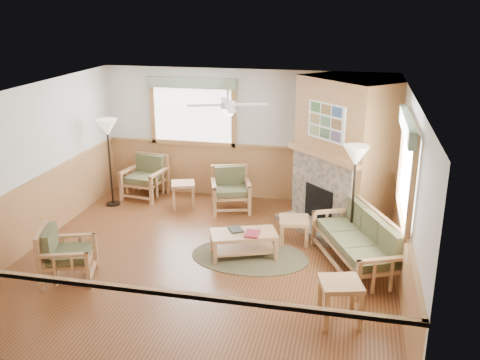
% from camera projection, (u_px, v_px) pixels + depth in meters
% --- Properties ---
extents(floor, '(6.00, 6.00, 0.01)m').
position_uv_depth(floor, '(207.00, 259.00, 8.68)').
color(floor, brown).
rests_on(floor, ground).
extents(ceiling, '(6.00, 6.00, 0.01)m').
position_uv_depth(ceiling, '(203.00, 93.00, 7.82)').
color(ceiling, white).
rests_on(ceiling, floor).
extents(wall_back, '(6.00, 0.02, 2.70)m').
position_uv_depth(wall_back, '(245.00, 135.00, 11.03)').
color(wall_back, silver).
rests_on(wall_back, floor).
extents(wall_front, '(6.00, 0.02, 2.70)m').
position_uv_depth(wall_front, '(125.00, 271.00, 5.47)').
color(wall_front, silver).
rests_on(wall_front, floor).
extents(wall_left, '(0.02, 6.00, 2.70)m').
position_uv_depth(wall_left, '(31.00, 168.00, 8.86)').
color(wall_left, silver).
rests_on(wall_left, floor).
extents(wall_right, '(0.02, 6.00, 2.70)m').
position_uv_depth(wall_right, '(407.00, 194.00, 7.64)').
color(wall_right, silver).
rests_on(wall_right, floor).
extents(wainscot, '(6.00, 6.00, 1.10)m').
position_uv_depth(wainscot, '(206.00, 228.00, 8.50)').
color(wainscot, '#A17142').
rests_on(wainscot, floor).
extents(fireplace, '(3.11, 3.11, 2.70)m').
position_uv_depth(fireplace, '(344.00, 153.00, 9.73)').
color(fireplace, '#A17142').
rests_on(fireplace, floor).
extents(window_back, '(1.90, 0.16, 1.50)m').
position_uv_depth(window_back, '(192.00, 76.00, 10.84)').
color(window_back, white).
rests_on(window_back, wall_back).
extents(window_right, '(0.16, 1.90, 1.50)m').
position_uv_depth(window_right, '(414.00, 116.00, 7.09)').
color(window_right, white).
rests_on(window_right, wall_right).
extents(ceiling_fan, '(1.59, 1.59, 0.36)m').
position_uv_depth(ceiling_fan, '(228.00, 93.00, 8.05)').
color(ceiling_fan, white).
rests_on(ceiling_fan, ceiling).
extents(sofa, '(2.07, 1.50, 0.88)m').
position_uv_depth(sofa, '(356.00, 242.00, 8.26)').
color(sofa, '#AE7E51').
rests_on(sofa, floor).
extents(armchair_back_left, '(0.89, 0.89, 0.88)m').
position_uv_depth(armchair_back_left, '(145.00, 177.00, 11.29)').
color(armchair_back_left, '#AE7E51').
rests_on(armchair_back_left, floor).
extents(armchair_back_right, '(0.93, 0.93, 0.83)m').
position_uv_depth(armchair_back_right, '(231.00, 190.00, 10.61)').
color(armchair_back_right, '#AE7E51').
rests_on(armchair_back_right, floor).
extents(armchair_left, '(0.93, 0.93, 0.82)m').
position_uv_depth(armchair_left, '(68.00, 254.00, 7.93)').
color(armchair_left, '#AE7E51').
rests_on(armchair_left, floor).
extents(coffee_table, '(1.18, 0.88, 0.42)m').
position_uv_depth(coffee_table, '(244.00, 245.00, 8.69)').
color(coffee_table, '#AE7E51').
rests_on(coffee_table, floor).
extents(end_table_chairs, '(0.58, 0.57, 0.52)m').
position_uv_depth(end_table_chairs, '(183.00, 195.00, 10.80)').
color(end_table_chairs, '#AE7E51').
rests_on(end_table_chairs, floor).
extents(end_table_sofa, '(0.63, 0.62, 0.58)m').
position_uv_depth(end_table_sofa, '(340.00, 302.00, 6.89)').
color(end_table_sofa, '#AE7E51').
rests_on(end_table_sofa, floor).
extents(footstool, '(0.57, 0.57, 0.43)m').
position_uv_depth(footstool, '(294.00, 230.00, 9.22)').
color(footstool, '#AE7E51').
rests_on(footstool, floor).
extents(braided_rug, '(2.48, 2.48, 0.01)m').
position_uv_depth(braided_rug, '(250.00, 257.00, 8.74)').
color(braided_rug, '#4C472E').
rests_on(braided_rug, floor).
extents(floor_lamp_left, '(0.46, 0.46, 1.79)m').
position_uv_depth(floor_lamp_left, '(110.00, 163.00, 10.72)').
color(floor_lamp_left, black).
rests_on(floor_lamp_left, floor).
extents(floor_lamp_right, '(0.43, 0.43, 1.82)m').
position_uv_depth(floor_lamp_right, '(353.00, 199.00, 8.71)').
color(floor_lamp_right, black).
rests_on(floor_lamp_right, floor).
extents(book_red, '(0.23, 0.31, 0.03)m').
position_uv_depth(book_red, '(252.00, 233.00, 8.54)').
color(book_red, maroon).
rests_on(book_red, coffee_table).
extents(book_dark, '(0.31, 0.33, 0.03)m').
position_uv_depth(book_dark, '(236.00, 229.00, 8.71)').
color(book_dark, '#262620').
rests_on(book_dark, coffee_table).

